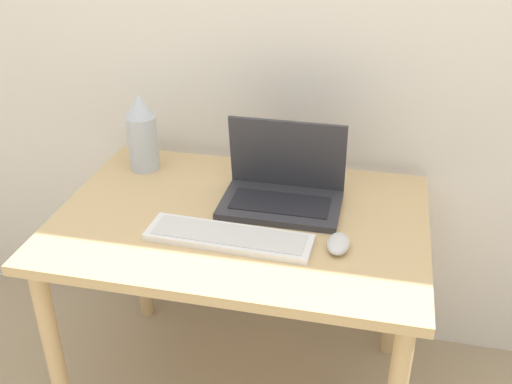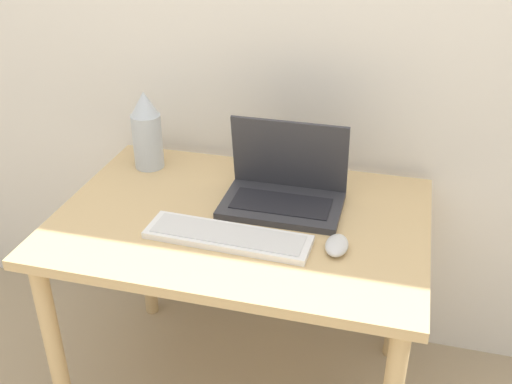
% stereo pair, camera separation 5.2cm
% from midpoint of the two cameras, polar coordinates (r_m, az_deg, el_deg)
% --- Properties ---
extents(desk, '(1.06, 0.74, 0.71)m').
position_cam_midpoint_polar(desk, '(1.77, -2.29, -4.92)').
color(desk, tan).
rests_on(desk, ground_plane).
extents(laptop, '(0.35, 0.23, 0.24)m').
position_cam_midpoint_polar(laptop, '(1.76, 1.74, 0.52)').
color(laptop, '#333338').
rests_on(laptop, desk).
extents(keyboard, '(0.45, 0.14, 0.02)m').
position_cam_midpoint_polar(keyboard, '(1.61, -3.53, -4.33)').
color(keyboard, white).
rests_on(keyboard, desk).
extents(mouse, '(0.06, 0.10, 0.03)m').
position_cam_midpoint_polar(mouse, '(1.58, 6.90, -4.91)').
color(mouse, silver).
rests_on(mouse, desk).
extents(vase, '(0.10, 0.10, 0.26)m').
position_cam_midpoint_polar(vase, '(1.97, -11.55, 5.57)').
color(vase, silver).
rests_on(vase, desk).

